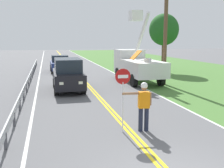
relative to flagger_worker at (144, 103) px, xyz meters
name	(u,v)px	position (x,y,z in m)	size (l,w,h in m)	color
grass_verge_right	(188,71)	(11.11, 16.40, -1.04)	(16.00, 110.00, 0.01)	#477533
centerline_yellow_left	(77,75)	(-0.58, 16.40, -1.04)	(0.11, 110.00, 0.01)	yellow
centerline_yellow_right	(79,74)	(-0.40, 16.40, -1.04)	(0.11, 110.00, 0.01)	yellow
edge_line_right	(115,73)	(3.11, 16.40, -1.04)	(0.12, 110.00, 0.01)	silver
edge_line_left	(39,76)	(-4.09, 16.40, -1.04)	(0.12, 110.00, 0.01)	silver
flagger_worker	(144,103)	(0.00, 0.00, 0.00)	(1.08, 0.28, 1.83)	#1E2338
stop_sign_paddle	(123,86)	(-0.77, 0.08, 0.66)	(0.56, 0.04, 2.33)	silver
utility_bucket_truck	(136,64)	(3.60, 11.35, 0.37)	(2.67, 6.81, 5.58)	silver
oncoming_suv_nearest	(68,74)	(-2.05, 8.65, 0.01)	(1.93, 4.61, 2.10)	black
oncoming_sedan_second	(60,64)	(-2.08, 18.86, -0.21)	(1.98, 4.14, 1.70)	navy
utility_pole_near	(166,27)	(5.11, 9.36, 3.14)	(1.80, 0.28, 8.01)	brown
guardrail_left_shoulder	(30,77)	(-4.69, 12.00, -0.53)	(0.10, 32.00, 0.71)	#9EA0A3
roadside_tree_verge	(164,30)	(8.32, 16.66, 3.22)	(3.00, 3.00, 5.90)	brown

